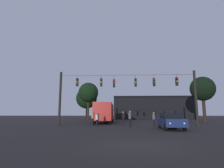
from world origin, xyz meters
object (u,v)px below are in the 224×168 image
pedestrian_trailing (97,119)px  tree_behind_building (88,93)px  tree_left_silhouette (203,89)px  car_near_right (171,121)px  pedestrian_crossing_center (130,118)px  pedestrian_near_bus (123,117)px  pedestrian_crossing_right (154,118)px  pedestrian_crossing_left (93,117)px  tree_right_far (87,98)px  city_bus (105,111)px

pedestrian_trailing → tree_behind_building: bearing=104.0°
tree_left_silhouette → tree_behind_building: tree_behind_building is taller
car_near_right → pedestrian_crossing_center: 4.62m
pedestrian_near_bus → pedestrian_trailing: (-3.09, -2.13, -0.13)m
pedestrian_crossing_right → pedestrian_near_bus: size_ratio=0.94×
pedestrian_crossing_center → pedestrian_trailing: pedestrian_crossing_center is taller
pedestrian_crossing_center → pedestrian_crossing_right: pedestrian_crossing_center is taller
pedestrian_near_bus → pedestrian_trailing: size_ratio=1.14×
pedestrian_crossing_right → tree_left_silhouette: 15.18m
pedestrian_crossing_left → pedestrian_trailing: bearing=-57.5°
tree_behind_building → tree_right_far: tree_right_far is taller
pedestrian_crossing_right → tree_left_silhouette: bearing=45.7°
pedestrian_crossing_center → tree_left_silhouette: tree_left_silhouette is taller
tree_behind_building → tree_left_silhouette: bearing=-17.2°
city_bus → tree_right_far: (-6.59, 18.46, 3.57)m
pedestrian_trailing → car_near_right: bearing=-27.0°
tree_right_far → pedestrian_crossing_left: bearing=-77.3°
pedestrian_crossing_left → city_bus: bearing=83.4°
tree_left_silhouette → tree_right_far: tree_right_far is taller
pedestrian_crossing_left → car_near_right: bearing=-30.6°
city_bus → tree_left_silhouette: tree_left_silhouette is taller
car_near_right → tree_left_silhouette: size_ratio=0.57×
tree_left_silhouette → tree_right_far: bearing=144.3°
pedestrian_crossing_left → tree_left_silhouette: 20.01m
pedestrian_crossing_center → city_bus: bearing=111.7°
car_near_right → pedestrian_crossing_left: bearing=149.4°
pedestrian_crossing_center → pedestrian_near_bus: size_ratio=1.02×
pedestrian_trailing → city_bus: bearing=88.6°
pedestrian_near_bus → car_near_right: bearing=-53.3°
pedestrian_crossing_left → pedestrian_near_bus: 3.90m
car_near_right → pedestrian_crossing_right: bearing=105.8°
pedestrian_crossing_right → tree_behind_building: 20.43m
pedestrian_crossing_right → tree_right_far: tree_right_far is taller
pedestrian_crossing_right → tree_behind_building: bearing=122.4°
pedestrian_near_bus → tree_left_silhouette: tree_left_silhouette is taller
pedestrian_crossing_left → tree_behind_building: bearing=102.6°
pedestrian_crossing_left → tree_left_silhouette: size_ratio=0.23×
pedestrian_crossing_left → tree_right_far: bearing=102.7°
car_near_right → pedestrian_near_bus: (-4.46, 5.98, 0.18)m
pedestrian_crossing_right → pedestrian_trailing: size_ratio=1.07×
tree_behind_building → pedestrian_trailing: bearing=-76.0°
car_near_right → pedestrian_crossing_center: size_ratio=2.47×
city_bus → tree_behind_building: (-4.26, 8.29, 3.91)m
pedestrian_trailing → tree_left_silhouette: size_ratio=0.20×
pedestrian_crossing_center → pedestrian_trailing: bearing=164.0°
pedestrian_crossing_left → pedestrian_crossing_right: 7.34m
city_bus → pedestrian_crossing_left: bearing=-96.6°
pedestrian_crossing_right → pedestrian_crossing_left: bearing=169.1°
pedestrian_trailing → tree_right_far: 27.66m
pedestrian_crossing_right → tree_behind_building: size_ratio=0.21×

